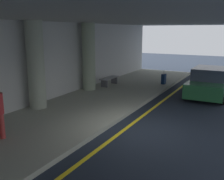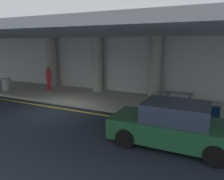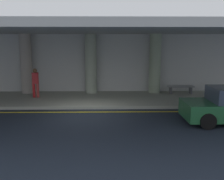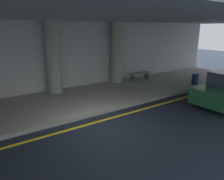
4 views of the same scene
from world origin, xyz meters
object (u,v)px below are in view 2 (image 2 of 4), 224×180
at_px(suitcase_upright_primary, 215,114).
at_px(support_column_right_mid, 155,67).
at_px(traveler_with_luggage, 49,77).
at_px(support_column_left_mid, 52,62).
at_px(trash_bin_steel, 6,84).
at_px(support_column_center, 98,65).
at_px(car_dark_green, 173,125).
at_px(bench_metal, 179,95).

bearing_deg(suitcase_upright_primary, support_column_right_mid, 113.38).
bearing_deg(support_column_right_mid, traveler_with_luggage, -168.76).
distance_m(support_column_left_mid, traveler_with_luggage, 1.88).
xyz_separation_m(support_column_left_mid, trash_bin_steel, (-1.92, -2.64, -1.40)).
height_order(support_column_right_mid, traveler_with_luggage, support_column_right_mid).
relative_size(support_column_right_mid, traveler_with_luggage, 2.17).
relative_size(support_column_center, support_column_right_mid, 1.00).
distance_m(support_column_right_mid, suitcase_upright_primary, 4.99).
distance_m(support_column_center, car_dark_green, 8.81).
xyz_separation_m(suitcase_upright_primary, trash_bin_steel, (-13.45, 0.54, 0.11)).
bearing_deg(support_column_left_mid, car_dark_green, -30.42).
relative_size(support_column_left_mid, support_column_center, 1.00).
bearing_deg(car_dark_green, support_column_center, -48.32).
height_order(car_dark_green, traveler_with_luggage, traveler_with_luggage).
distance_m(support_column_center, bench_metal, 5.77).
height_order(support_column_center, suitcase_upright_primary, support_column_center).
relative_size(traveler_with_luggage, bench_metal, 1.05).
bearing_deg(support_column_center, trash_bin_steel, -155.95).
relative_size(suitcase_upright_primary, bench_metal, 0.56).
bearing_deg(traveler_with_luggage, support_column_left_mid, -80.41).
distance_m(support_column_center, support_column_right_mid, 4.00).
bearing_deg(bench_metal, traveler_with_luggage, -173.52).
distance_m(support_column_left_mid, bench_metal, 9.69).
xyz_separation_m(car_dark_green, trash_bin_steel, (-12.20, 3.40, -0.14)).
xyz_separation_m(support_column_center, traveler_with_luggage, (-3.12, -1.41, -0.86)).
xyz_separation_m(support_column_center, suitcase_upright_primary, (7.53, -3.19, -1.51)).
relative_size(support_column_center, traveler_with_luggage, 2.17).
xyz_separation_m(support_column_right_mid, traveler_with_luggage, (-7.12, -1.41, -0.86)).
relative_size(support_column_right_mid, bench_metal, 2.28).
xyz_separation_m(support_column_right_mid, trash_bin_steel, (-9.92, -2.64, -1.40)).
relative_size(traveler_with_luggage, trash_bin_steel, 1.98).
height_order(support_column_center, bench_metal, support_column_center).
distance_m(support_column_left_mid, trash_bin_steel, 3.55).
height_order(support_column_right_mid, suitcase_upright_primary, support_column_right_mid).
height_order(support_column_right_mid, bench_metal, support_column_right_mid).
bearing_deg(support_column_center, support_column_right_mid, 0.00).
height_order(support_column_left_mid, support_column_center, same).
relative_size(support_column_center, bench_metal, 2.28).
xyz_separation_m(support_column_left_mid, bench_metal, (9.56, -0.43, -1.47)).
height_order(suitcase_upright_primary, trash_bin_steel, suitcase_upright_primary).
bearing_deg(traveler_with_luggage, bench_metal, 164.08).
distance_m(traveler_with_luggage, suitcase_upright_primary, 10.82).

